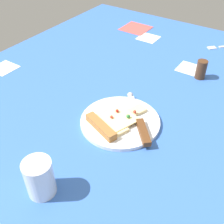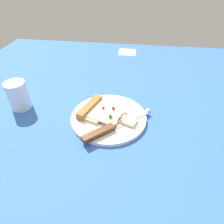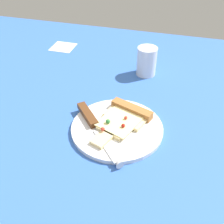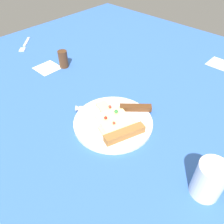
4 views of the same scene
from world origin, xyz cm
name	(u,v)px [view 2 (image 2 of 4)]	position (x,y,z in cm)	size (l,w,h in cm)	color
ground_plane	(135,146)	(0.00, 0.01, -1.50)	(153.03, 153.03, 3.00)	#3360B7
plate	(109,117)	(-8.98, 9.17, 0.57)	(23.83, 23.83, 1.13)	silver
pizza_slice	(102,112)	(-11.42, 10.04, 1.92)	(19.01, 14.14, 2.46)	beige
knife	(112,127)	(-7.19, 3.56, 1.74)	(19.23, 17.63, 2.45)	silver
drinking_glass	(18,96)	(-39.36, 11.23, 4.79)	(6.61, 6.61, 9.59)	white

